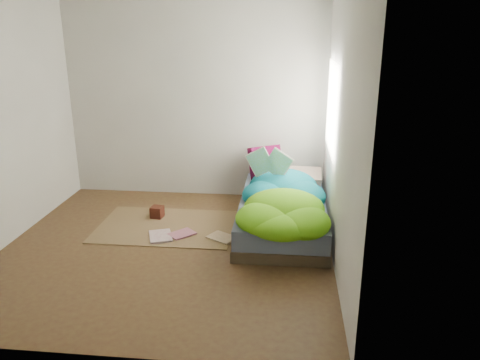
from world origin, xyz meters
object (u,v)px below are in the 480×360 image
Objects in this scene: bed at (282,213)px; open_book at (269,155)px; wooden_box at (157,212)px; pillow_magenta at (266,162)px; floor_book_a at (150,237)px; floor_book_b at (177,231)px.

bed is 4.30× the size of open_book.
open_book is at bearing 4.84° from wooden_box.
pillow_magenta is (-0.25, 0.80, 0.39)m from bed.
open_book is at bearing 9.69° from floor_book_a.
open_book reaches higher than bed.
wooden_box is 0.54m from floor_book_b.
pillow_magenta is 0.92× the size of open_book.
floor_book_b is (0.27, 0.19, 0.00)m from floor_book_a.
wooden_box is at bearing 174.18° from floor_book_b.
wooden_box reaches higher than floor_book_a.
bed is at bearing 0.32° from floor_book_a.
pillow_magenta is 1.88m from floor_book_a.
wooden_box is at bearing 77.74° from floor_book_a.
floor_book_b is (-1.20, -0.34, -0.14)m from bed.
bed is 1.57m from floor_book_a.
pillow_magenta reaches higher than bed.
floor_book_a is 1.17× the size of floor_book_b.
open_book reaches higher than pillow_magenta.
floor_book_a is at bearing -99.32° from floor_book_b.
open_book is at bearing -114.45° from pillow_magenta.
floor_book_a is at bearing -137.34° from open_book.
pillow_magenta is at bearing 109.62° from open_book.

